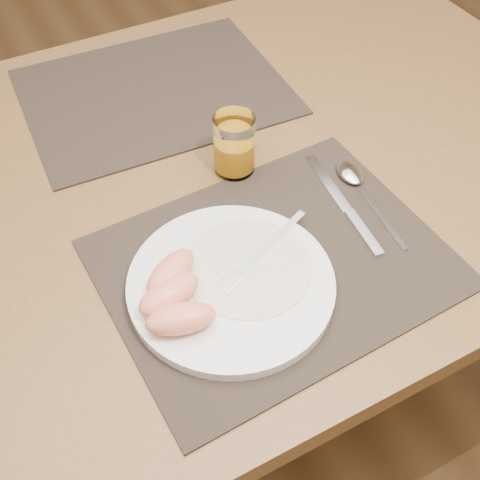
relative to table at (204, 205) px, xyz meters
name	(u,v)px	position (x,y,z in m)	size (l,w,h in m)	color
ground	(216,390)	(0.00, 0.00, -0.67)	(5.00, 5.00, 0.00)	brown
table	(204,205)	(0.00, 0.00, 0.00)	(1.40, 0.90, 0.75)	brown
placemat_near	(275,263)	(0.01, -0.22, 0.09)	(0.45, 0.35, 0.00)	#2E241D
placemat_far	(155,92)	(0.01, 0.22, 0.09)	(0.45, 0.35, 0.00)	#2E241D
plate	(231,284)	(-0.07, -0.23, 0.10)	(0.27, 0.27, 0.02)	white
plate_dressing	(248,266)	(-0.04, -0.22, 0.10)	(0.17, 0.17, 0.00)	white
fork	(257,256)	(-0.02, -0.21, 0.11)	(0.17, 0.08, 0.00)	silver
knife	(348,211)	(0.15, -0.19, 0.09)	(0.04, 0.22, 0.01)	silver
spoon	(355,179)	(0.19, -0.14, 0.09)	(0.04, 0.19, 0.01)	silver
juice_glass	(234,147)	(0.04, -0.03, 0.13)	(0.06, 0.06, 0.10)	white
grapefruit_wedges	(173,295)	(-0.14, -0.23, 0.12)	(0.11, 0.14, 0.03)	#F68B64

